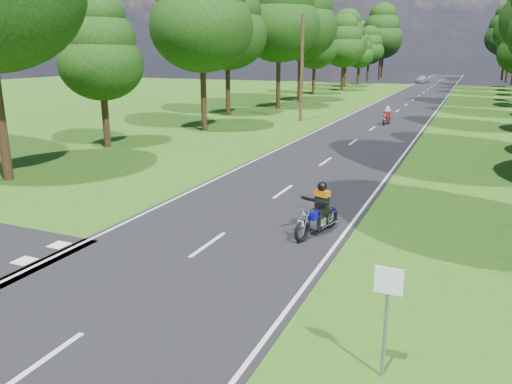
% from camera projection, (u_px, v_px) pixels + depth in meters
% --- Properties ---
extents(ground, '(160.00, 160.00, 0.00)m').
position_uv_depth(ground, '(169.00, 273.00, 12.21)').
color(ground, '#2C5D15').
rests_on(ground, ground).
extents(main_road, '(7.00, 140.00, 0.02)m').
position_uv_depth(main_road, '(413.00, 100.00, 56.36)').
color(main_road, black).
rests_on(main_road, ground).
extents(road_markings, '(7.40, 140.00, 0.01)m').
position_uv_depth(road_markings, '(410.00, 101.00, 54.75)').
color(road_markings, silver).
rests_on(road_markings, main_road).
extents(treeline, '(40.00, 115.35, 14.78)m').
position_uv_depth(treeline, '(440.00, 27.00, 62.46)').
color(treeline, black).
rests_on(treeline, ground).
extents(telegraph_pole, '(1.20, 0.26, 8.00)m').
position_uv_depth(telegraph_pole, '(302.00, 68.00, 38.13)').
color(telegraph_pole, '#382616').
rests_on(telegraph_pole, ground).
extents(road_sign, '(0.45, 0.07, 2.00)m').
position_uv_depth(road_sign, '(387.00, 304.00, 7.96)').
color(road_sign, slate).
rests_on(road_sign, ground).
extents(rider_near_blue, '(1.13, 1.98, 1.57)m').
position_uv_depth(rider_near_blue, '(318.00, 209.00, 14.54)').
color(rider_near_blue, '#100E9B').
rests_on(rider_near_blue, main_road).
extents(rider_far_red, '(0.70, 1.65, 1.34)m').
position_uv_depth(rider_far_red, '(387.00, 115.00, 36.95)').
color(rider_far_red, maroon).
rests_on(rider_far_red, main_road).
extents(distant_car, '(2.53, 4.23, 1.35)m').
position_uv_depth(distant_car, '(422.00, 79.00, 86.67)').
color(distant_car, silver).
rests_on(distant_car, main_road).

